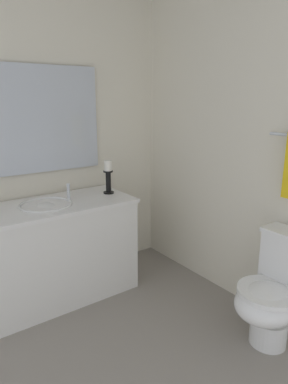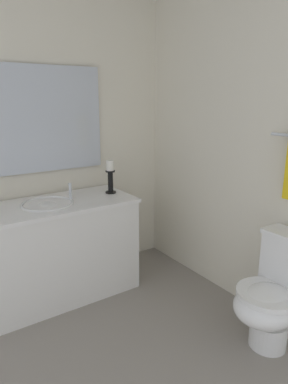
{
  "view_description": "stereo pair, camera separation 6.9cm",
  "coord_description": "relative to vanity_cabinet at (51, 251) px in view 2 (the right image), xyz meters",
  "views": [
    {
      "loc": [
        1.4,
        -0.72,
        1.58
      ],
      "look_at": [
        -0.43,
        0.61,
        0.96
      ],
      "focal_mm": 31.89,
      "sensor_mm": 36.0,
      "label": 1
    },
    {
      "loc": [
        1.44,
        -0.66,
        1.58
      ],
      "look_at": [
        -0.43,
        0.61,
        0.96
      ],
      "focal_mm": 31.89,
      "sensor_mm": 36.0,
      "label": 2
    }
  ],
  "objects": [
    {
      "name": "wall_back",
      "position": [
        1.05,
        1.26,
        0.83
      ],
      "size": [
        2.75,
        0.04,
        2.45
      ],
      "primitive_type": "cube",
      "color": "silver",
      "rests_on": "ground"
    },
    {
      "name": "wall_left",
      "position": [
        -0.33,
        -0.14,
        0.83
      ],
      "size": [
        0.04,
        2.79,
        2.45
      ],
      "primitive_type": "cube",
      "color": "silver",
      "rests_on": "ground"
    },
    {
      "name": "toilet",
      "position": [
        1.36,
        0.98,
        -0.03
      ],
      "size": [
        0.39,
        0.54,
        0.75
      ],
      "color": "white",
      "rests_on": "ground"
    },
    {
      "name": "candle_holder_tall",
      "position": [
        -0.01,
        0.56,
        0.55
      ],
      "size": [
        0.09,
        0.09,
        0.28
      ],
      "color": "black",
      "rests_on": "vanity_cabinet"
    },
    {
      "name": "mirror",
      "position": [
        -0.28,
        0.0,
        1.02
      ],
      "size": [
        0.02,
        1.21,
        0.84
      ],
      "primitive_type": "cube",
      "color": "silver"
    },
    {
      "name": "vanity_cabinet",
      "position": [
        0.0,
        0.0,
        0.0
      ],
      "size": [
        0.58,
        1.36,
        0.8
      ],
      "color": "white",
      "rests_on": "ground"
    },
    {
      "name": "sink_basin",
      "position": [
        -0.0,
        0.0,
        0.36
      ],
      "size": [
        0.4,
        0.4,
        0.24
      ],
      "color": "white",
      "rests_on": "vanity_cabinet"
    }
  ]
}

